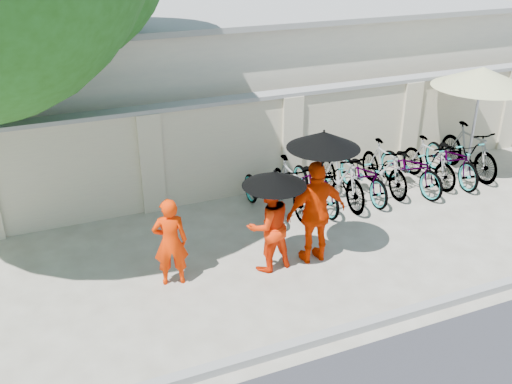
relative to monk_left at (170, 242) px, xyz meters
name	(u,v)px	position (x,y,z in m)	size (l,w,h in m)	color
ground	(262,279)	(1.34, -0.48, -0.74)	(80.00, 80.00, 0.00)	#AEA99B
kerb	(311,341)	(1.34, -2.18, -0.68)	(40.00, 0.16, 0.12)	gray
compound_wall	(245,147)	(2.34, 2.72, 0.26)	(20.00, 0.30, 2.00)	beige
building_behind	(226,73)	(3.34, 6.52, 0.86)	(14.00, 6.00, 3.20)	beige
monk_left	(170,242)	(0.00, 0.00, 0.00)	(0.54, 0.35, 1.48)	#FB2D00
monk_center	(269,225)	(1.58, -0.19, 0.05)	(0.77, 0.60, 1.58)	#FF3005
parasol_center	(274,179)	(1.63, -0.27, 0.91)	(1.01, 1.01, 0.86)	black
monk_right	(316,212)	(2.40, -0.27, 0.16)	(1.05, 0.44, 1.80)	#E83000
parasol_right	(324,140)	(2.42, -0.35, 1.45)	(1.15, 1.15, 1.30)	black
patio_umbrella	(482,78)	(7.26, 1.55, 1.49)	(2.36, 2.36, 2.47)	gray
bike_0	(263,193)	(2.25, 1.60, -0.27)	(0.62, 1.77, 0.93)	#9B9EB0
bike_1	(290,186)	(2.82, 1.57, -0.21)	(0.49, 1.75, 1.05)	#9B9EB0
bike_2	(316,183)	(3.38, 1.54, -0.25)	(0.65, 1.87, 0.98)	#9B9EB0
bike_3	(341,176)	(3.94, 1.49, -0.17)	(0.53, 1.89, 1.14)	#9B9EB0
bike_4	(364,175)	(4.50, 1.53, -0.25)	(0.64, 1.84, 0.97)	#9B9EB0
bike_5	(384,167)	(5.06, 1.63, -0.21)	(0.50, 1.76, 1.06)	#9B9EB0
bike_6	(411,167)	(5.63, 1.46, -0.23)	(0.67, 1.92, 1.01)	#9B9EB0
bike_7	(429,161)	(6.19, 1.57, -0.24)	(0.47, 1.66, 1.00)	#9B9EB0
bike_8	(452,158)	(6.75, 1.50, -0.23)	(0.68, 1.94, 1.02)	#9B9EB0
bike_9	(469,150)	(7.31, 1.62, -0.17)	(0.54, 1.90, 1.14)	#9B9EB0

